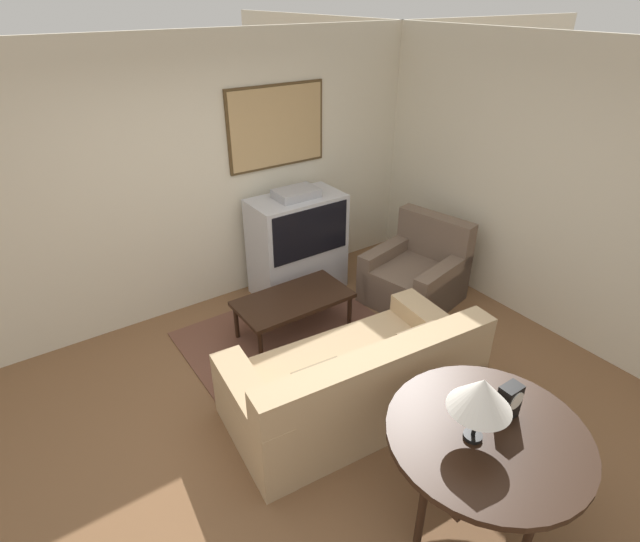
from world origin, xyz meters
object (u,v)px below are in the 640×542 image
armchair (416,275)px  console_table (487,441)px  mantel_clock (509,401)px  table_lamp (481,395)px  couch (355,383)px  tv (297,244)px  coffee_table (293,301)px

armchair → console_table: bearing=-48.2°
armchair → mantel_clock: 2.56m
console_table → table_lamp: table_lamp is taller
console_table → table_lamp: bearing=163.2°
couch → armchair: armchair is taller
armchair → table_lamp: 2.78m
couch → armchair: (1.59, 0.96, -0.00)m
tv → armchair: (0.94, -0.90, -0.28)m
console_table → couch: bearing=92.6°
armchair → mantel_clock: size_ratio=4.54×
armchair → couch: bearing=-71.1°
console_table → table_lamp: (-0.11, 0.03, 0.39)m
coffee_table → console_table: console_table is taller
coffee_table → couch: bearing=-97.8°
tv → mantel_clock: bearing=-97.8°
couch → coffee_table: couch is taller
coffee_table → table_lamp: (-0.21, -2.30, 0.70)m
coffee_table → console_table: 2.36m
tv → table_lamp: 3.12m
couch → table_lamp: bearing=92.3°
console_table → mantel_clock: bearing=9.2°
tv → table_lamp: size_ratio=2.75×
console_table → tv: bearing=78.8°
tv → console_table: size_ratio=1.01×
tv → table_lamp: tv is taller
tv → coffee_table: tv is taller
tv → coffee_table: 0.87m
coffee_table → console_table: size_ratio=0.93×
couch → coffee_table: bearing=-92.8°
table_lamp → mantel_clock: size_ratio=1.87×
armchair → table_lamp: size_ratio=2.42×
couch → tv: bearing=-104.3°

